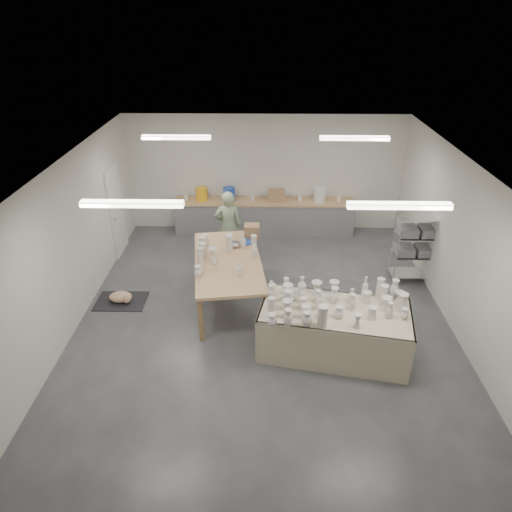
{
  "coord_description": "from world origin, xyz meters",
  "views": [
    {
      "loc": [
        -0.02,
        -7.2,
        5.31
      ],
      "look_at": [
        -0.16,
        0.48,
        1.05
      ],
      "focal_mm": 32.0,
      "sensor_mm": 36.0,
      "label": 1
    }
  ],
  "objects_px": {
    "drying_table": "(333,329)",
    "potter": "(228,226)",
    "red_stool": "(229,242)",
    "work_table": "(228,257)"
  },
  "relations": [
    {
      "from": "drying_table",
      "to": "potter",
      "type": "relative_size",
      "value": 1.57
    },
    {
      "from": "drying_table",
      "to": "work_table",
      "type": "height_order",
      "value": "work_table"
    },
    {
      "from": "drying_table",
      "to": "red_stool",
      "type": "xyz_separation_m",
      "value": [
        -2.0,
        3.53,
        -0.18
      ]
    },
    {
      "from": "red_stool",
      "to": "work_table",
      "type": "bearing_deg",
      "value": -86.37
    },
    {
      "from": "drying_table",
      "to": "red_stool",
      "type": "height_order",
      "value": "drying_table"
    },
    {
      "from": "drying_table",
      "to": "work_table",
      "type": "xyz_separation_m",
      "value": [
        -1.88,
        1.63,
        0.46
      ]
    },
    {
      "from": "drying_table",
      "to": "potter",
      "type": "xyz_separation_m",
      "value": [
        -2.0,
        3.26,
        0.37
      ]
    },
    {
      "from": "drying_table",
      "to": "potter",
      "type": "bearing_deg",
      "value": 132.39
    },
    {
      "from": "work_table",
      "to": "potter",
      "type": "distance_m",
      "value": 1.63
    },
    {
      "from": "potter",
      "to": "red_stool",
      "type": "xyz_separation_m",
      "value": [
        0.0,
        0.27,
        -0.54
      ]
    }
  ]
}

